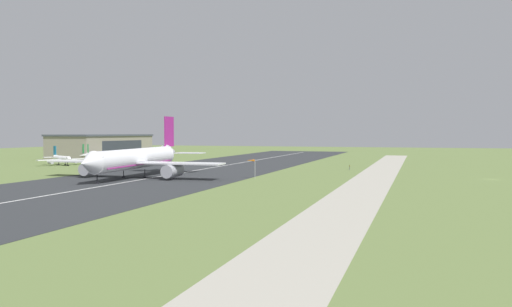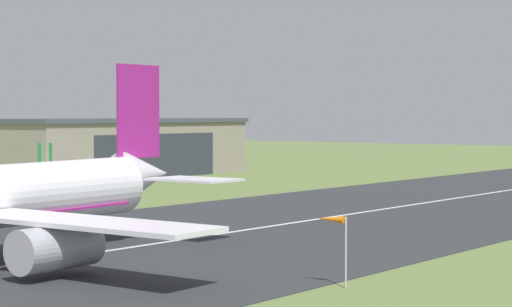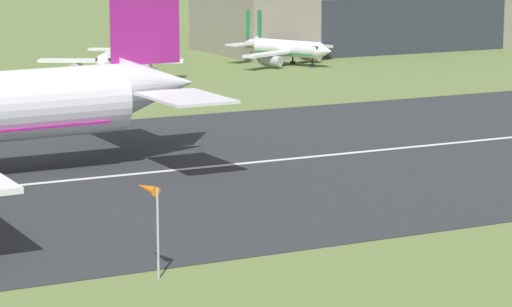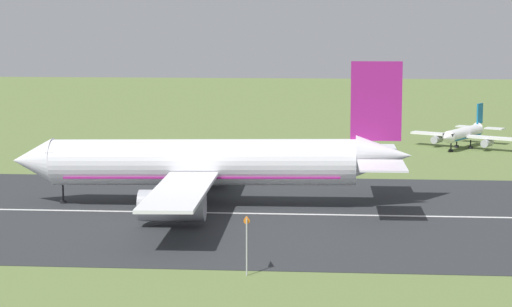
{
  "view_description": "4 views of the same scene",
  "coord_description": "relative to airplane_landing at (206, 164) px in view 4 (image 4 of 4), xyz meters",
  "views": [
    {
      "loc": [
        -156.9,
        19.85,
        13.46
      ],
      "look_at": [
        -20.74,
        64.53,
        7.47
      ],
      "focal_mm": 35.0,
      "sensor_mm": 36.0,
      "label": 1
    },
    {
      "loc": [
        -84.03,
        24.46,
        13.56
      ],
      "look_at": [
        -16.89,
        75.62,
        10.19
      ],
      "focal_mm": 70.0,
      "sensor_mm": 36.0,
      "label": 2
    },
    {
      "loc": [
        -45.04,
        0.79,
        20.68
      ],
      "look_at": [
        -9.76,
        70.02,
        6.15
      ],
      "focal_mm": 85.0,
      "sensor_mm": 36.0,
      "label": 3
    },
    {
      "loc": [
        -10.16,
        -27.08,
        24.83
      ],
      "look_at": [
        -18.99,
        81.58,
        9.59
      ],
      "focal_mm": 70.0,
      "sensor_mm": 36.0,
      "label": 4
    }
  ],
  "objects": [
    {
      "name": "windsock_pole",
      "position": [
        8.36,
        -33.69,
        -0.49
      ],
      "size": [
        0.83,
        2.63,
        5.62
      ],
      "color": "#B7B7BC",
      "rests_on": "ground_plane"
    },
    {
      "name": "runway_strip",
      "position": [
        27.06,
        -5.15,
        -5.49
      ],
      "size": [
        391.64,
        55.97,
        0.06
      ],
      "primitive_type": "cube",
      "color": "#2B2D30",
      "rests_on": "ground_plane"
    },
    {
      "name": "airplane_parked_centre",
      "position": [
        40.72,
        60.02,
        -2.84
      ],
      "size": [
        18.81,
        18.89,
        7.84
      ],
      "color": "white",
      "rests_on": "ground_plane"
    },
    {
      "name": "airplane_landing",
      "position": [
        0.0,
        0.0,
        0.0
      ],
      "size": [
        52.4,
        56.46,
        18.92
      ],
      "color": "white",
      "rests_on": "ground_plane"
    },
    {
      "name": "runway_centreline",
      "position": [
        27.06,
        -5.15,
        -5.45
      ],
      "size": [
        352.47,
        0.7,
        0.01
      ],
      "primitive_type": "cube",
      "color": "silver",
      "rests_on": "runway_strip"
    }
  ]
}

